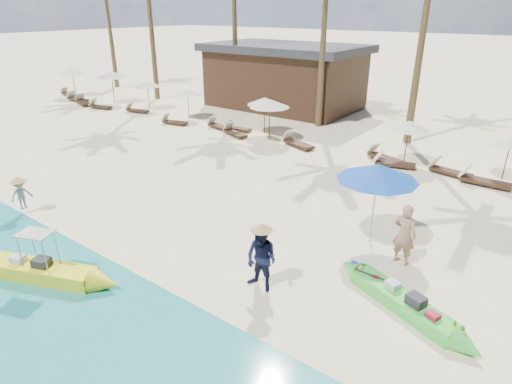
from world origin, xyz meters
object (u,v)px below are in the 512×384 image
Objects in this scene: tourist at (404,234)px; blue_umbrella at (378,172)px; green_canoe at (402,301)px; yellow_canoe at (37,270)px.

blue_umbrella is at bearing -19.84° from tourist.
green_canoe is 2.21m from tourist.
yellow_canoe is at bearing -131.70° from blue_umbrella.
yellow_canoe is (-8.19, -4.55, 0.03)m from green_canoe.
tourist is 0.71× the size of blue_umbrella.
green_canoe is at bearing 7.09° from yellow_canoe.
green_canoe is 9.37m from yellow_canoe.
blue_umbrella is at bearing 148.08° from green_canoe.
yellow_canoe reaches higher than green_canoe.
tourist reaches higher than green_canoe.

